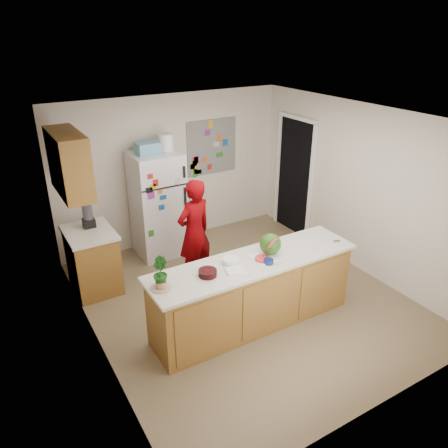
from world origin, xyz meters
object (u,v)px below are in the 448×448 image
person (194,232)px  cherry_bowl (208,273)px  refrigerator (158,205)px  watermelon (270,244)px

person → cherry_bowl: 1.40m
refrigerator → person: refrigerator is taller
refrigerator → cherry_bowl: bearing=-99.4°
watermelon → cherry_bowl: 0.90m
refrigerator → watermelon: size_ratio=6.38×
person → cherry_bowl: bearing=55.5°
person → refrigerator: bearing=-98.9°
refrigerator → cherry_bowl: size_ratio=8.06×
watermelon → cherry_bowl: (-0.89, -0.04, -0.11)m
person → watermelon: size_ratio=5.94×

